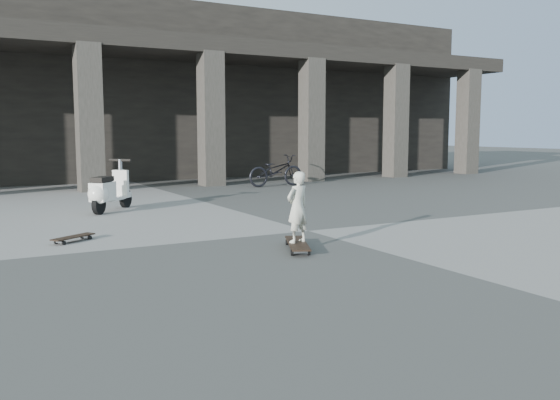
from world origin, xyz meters
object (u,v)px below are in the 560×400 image
skateboard_spare (73,237)px  scooter (106,192)px  child (297,207)px  bicycle (276,171)px  longboard (297,244)px

skateboard_spare → scooter: (1.17, 3.01, 0.36)m
child → bicycle: (4.32, 8.57, -0.13)m
scooter → child: bearing=-122.6°
longboard → bicycle: size_ratio=0.60×
child → scooter: child is taller
longboard → scooter: (-1.46, 5.16, 0.34)m
child → bicycle: bearing=-130.4°
longboard → child: 0.52m
child → scooter: size_ratio=0.81×
child → bicycle: 9.60m
child → bicycle: size_ratio=0.55×
bicycle → child: bearing=152.0°
child → skateboard_spare: bearing=-53.0°
longboard → child: bearing=114.3°
longboard → child: child is taller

